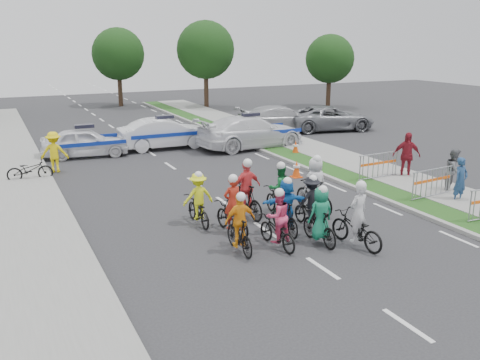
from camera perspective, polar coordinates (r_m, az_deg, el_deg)
name	(u,v)px	position (r m, az deg, el deg)	size (l,w,h in m)	color
ground	(323,268)	(13.59, 8.80, -9.30)	(90.00, 90.00, 0.00)	#28282B
curb_right	(362,191)	(20.23, 12.88, -1.12)	(0.20, 60.00, 0.12)	gray
grass_strip	(377,189)	(20.66, 14.41, -0.89)	(1.20, 60.00, 0.11)	#184D18
sidewalk_right	(414,183)	(21.83, 18.06, -0.29)	(2.40, 60.00, 0.13)	gray
sidewalk_left	(27,240)	(16.14, -21.81, -5.99)	(3.00, 60.00, 0.13)	gray
rider_0	(357,225)	(14.87, 12.34, -4.70)	(0.92, 1.93, 1.90)	black
rider_1	(320,221)	(14.86, 8.53, -4.35)	(0.72, 1.63, 1.71)	black
rider_2	(277,225)	(14.50, 4.01, -4.85)	(0.75, 1.71, 1.70)	black
rider_3	(240,229)	(14.14, -0.04, -5.25)	(0.86, 1.62, 1.69)	black
rider_4	(310,207)	(16.07, 7.53, -2.87)	(0.94, 1.64, 1.66)	black
rider_5	(286,210)	(15.50, 4.88, -3.17)	(1.39, 1.66, 1.72)	black
rider_6	(232,214)	(15.49, -0.86, -3.63)	(0.79, 1.82, 1.81)	black
rider_7	(315,190)	(17.47, 7.95, -1.09)	(0.86, 1.89, 1.94)	black
rider_8	(279,196)	(16.97, 4.21, -1.73)	(0.78, 1.80, 1.81)	black
rider_9	(246,195)	(16.83, 0.69, -1.60)	(1.01, 1.88, 1.93)	black
rider_10	(198,204)	(16.26, -4.49, -2.53)	(0.94, 1.66, 1.70)	black
police_car_0	(85,142)	(26.55, -16.18, 3.89)	(1.63, 4.06, 1.38)	white
police_car_1	(165,133)	(27.67, -7.99, 4.94)	(1.63, 4.67, 1.54)	white
police_car_2	(251,132)	(27.51, 1.16, 5.14)	(2.31, 5.69, 1.65)	white
civilian_sedan	(281,119)	(32.39, 4.42, 6.53)	(2.19, 5.38, 1.56)	#A4A4A9
civilian_suv	(330,118)	(33.26, 9.63, 6.52)	(2.47, 5.35, 1.49)	gray
spectator_0	(461,180)	(19.83, 22.47, -0.02)	(0.58, 0.38, 1.59)	navy
spectator_1	(454,171)	(20.97, 21.86, 0.89)	(0.80, 0.62, 1.64)	#5A5B5F
spectator_2	(406,156)	(22.48, 17.33, 2.51)	(1.11, 0.46, 1.89)	maroon
marshal_hiviz	(54,152)	(23.82, -19.20, 2.84)	(1.12, 0.64, 1.73)	yellow
barrier_1	(432,184)	(19.87, 19.77, -0.44)	(2.00, 0.50, 1.12)	#A5A8AD
barrier_2	(378,167)	(21.90, 14.53, 1.36)	(2.00, 0.50, 1.12)	#A5A8AD
cone_0	(297,169)	(21.89, 6.05, 1.17)	(0.40, 0.40, 0.70)	#F24C0C
cone_1	(296,148)	(26.13, 5.95, 3.45)	(0.40, 0.40, 0.70)	#F24C0C
parked_bike	(30,170)	(22.77, -21.51, 1.03)	(0.61, 1.74, 0.91)	black
tree_1	(206,50)	(43.28, -3.69, 13.68)	(4.55, 4.55, 6.82)	#382619
tree_2	(330,59)	(44.06, 9.56, 12.62)	(3.85, 3.85, 5.77)	#382619
tree_4	(118,54)	(45.33, -12.88, 12.96)	(4.20, 4.20, 6.30)	#382619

